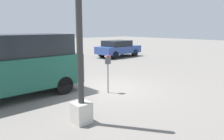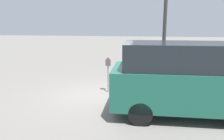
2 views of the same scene
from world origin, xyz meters
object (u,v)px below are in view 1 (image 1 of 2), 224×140
parking_meter_near (108,65)px  car_distant (118,48)px  lamp_post (80,60)px  parked_van (16,64)px

parking_meter_near → car_distant: parking_meter_near is taller
lamp_post → parked_van: bearing=-82.1°
lamp_post → parking_meter_near: bearing=-144.2°
lamp_post → car_distant: bearing=-136.5°
parking_meter_near → lamp_post: size_ratio=0.28×
parking_meter_near → lamp_post: bearing=32.1°
lamp_post → car_distant: (-9.70, -9.19, -0.91)m
parking_meter_near → car_distant: (-7.44, -7.56, -0.32)m
parked_van → car_distant: (-10.18, -5.75, -0.44)m
parked_van → lamp_post: bearing=96.1°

